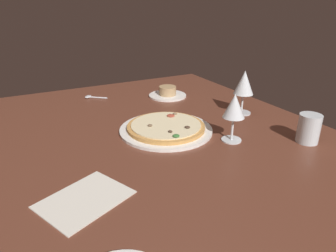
% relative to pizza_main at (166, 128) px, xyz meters
% --- Properties ---
extents(dining_table, '(1.50, 1.10, 0.04)m').
position_rel_pizza_main_xyz_m(dining_table, '(0.05, -0.01, -0.03)').
color(dining_table, brown).
rests_on(dining_table, ground).
extents(pizza_main, '(0.32, 0.32, 0.03)m').
position_rel_pizza_main_xyz_m(pizza_main, '(0.00, 0.00, 0.00)').
color(pizza_main, white).
rests_on(pizza_main, dining_table).
extents(ramekin_on_saucer, '(0.18, 0.18, 0.05)m').
position_rel_pizza_main_xyz_m(ramekin_on_saucer, '(-0.36, 0.19, 0.00)').
color(ramekin_on_saucer, white).
rests_on(ramekin_on_saucer, dining_table).
extents(wine_glass_far, '(0.07, 0.07, 0.16)m').
position_rel_pizza_main_xyz_m(wine_glass_far, '(0.17, 0.16, 0.10)').
color(wine_glass_far, silver).
rests_on(wine_glass_far, dining_table).
extents(wine_glass_near, '(0.08, 0.08, 0.17)m').
position_rel_pizza_main_xyz_m(wine_glass_near, '(-0.02, 0.35, 0.11)').
color(wine_glass_near, silver).
rests_on(wine_glass_near, dining_table).
extents(water_glass, '(0.07, 0.07, 0.09)m').
position_rel_pizza_main_xyz_m(water_glass, '(0.29, 0.36, 0.03)').
color(water_glass, silver).
rests_on(water_glass, dining_table).
extents(paper_menu, '(0.21, 0.24, 0.00)m').
position_rel_pizza_main_xyz_m(paper_menu, '(0.26, -0.35, -0.01)').
color(paper_menu, silver).
rests_on(paper_menu, dining_table).
extents(spoon, '(0.09, 0.10, 0.01)m').
position_rel_pizza_main_xyz_m(spoon, '(-0.50, -0.14, -0.01)').
color(spoon, silver).
rests_on(spoon, dining_table).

